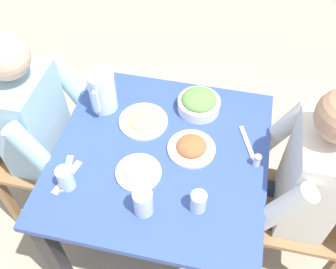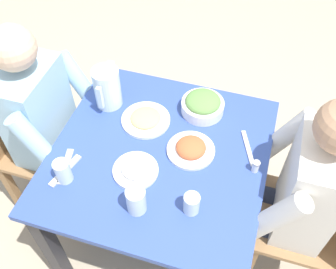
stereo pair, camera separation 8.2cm
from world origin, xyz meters
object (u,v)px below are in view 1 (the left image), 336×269
water_glass_center (144,203)px  dining_table (161,171)px  diner_near (54,134)px  chair_far (324,210)px  plate_rice_curry (192,147)px  water_glass_far_left (198,202)px  water_glass_near_left (66,178)px  water_pitcher (102,91)px  diner_far (284,183)px  salt_shaker (257,160)px  plate_yoghurt (138,171)px  salad_bowl (199,103)px  plate_fries (143,120)px  chair_near (23,146)px

water_glass_center → dining_table: bearing=-179.5°
diner_near → water_glass_center: size_ratio=10.34×
chair_far → plate_rice_curry: bearing=-91.7°
water_glass_far_left → water_glass_near_left: 0.51m
plate_rice_curry → dining_table: bearing=-69.9°
water_pitcher → water_glass_far_left: water_pitcher is taller
dining_table → plate_rice_curry: bearing=110.1°
diner_far → water_pitcher: (-0.18, -0.83, 0.19)m
salt_shaker → diner_near: bearing=-92.7°
plate_yoghurt → salad_bowl: bearing=156.5°
salad_bowl → plate_rice_curry: salad_bowl is taller
water_glass_near_left → plate_rice_curry: bearing=122.3°
diner_far → water_glass_far_left: bearing=-53.6°
water_pitcher → salt_shaker: size_ratio=3.52×
plate_rice_curry → salt_shaker: same height
diner_far → water_glass_near_left: 0.89m
dining_table → water_glass_center: bearing=0.5°
diner_near → plate_fries: 0.43m
dining_table → plate_yoghurt: plate_yoghurt is taller
chair_far → water_glass_near_left: size_ratio=8.78×
diner_near → water_pitcher: (-0.13, 0.21, 0.19)m
water_glass_far_left → diner_far: bearing=126.4°
water_glass_far_left → salt_shaker: 0.31m
diner_near → water_pitcher: diner_near is taller
water_glass_far_left → water_glass_center: bearing=-74.4°
plate_rice_curry → water_glass_near_left: 0.52m
diner_near → salad_bowl: bearing=108.3°
diner_near → water_glass_far_left: (0.29, 0.72, 0.14)m
diner_far → plate_yoghurt: 0.61m
chair_near → salt_shaker: bearing=87.8°
plate_yoghurt → water_pitcher: bearing=-142.6°
water_glass_near_left → diner_near: bearing=-145.1°
water_glass_far_left → water_pitcher: bearing=-130.1°
diner_near → dining_table: bearing=82.2°
plate_rice_curry → salt_shaker: bearing=86.3°
diner_near → water_glass_near_left: bearing=34.9°
diner_far → water_glass_far_left: diner_far is taller
plate_rice_curry → water_glass_near_left: (0.27, -0.44, 0.03)m
dining_table → chair_near: (-0.07, -0.73, -0.11)m
water_pitcher → water_glass_far_left: size_ratio=2.18×
plate_rice_curry → diner_far: bearing=87.5°
water_glass_center → water_glass_far_left: bearing=105.6°
water_pitcher → salt_shaker: (0.18, 0.70, -0.07)m
chair_near → plate_rice_curry: bearing=88.2°
salad_bowl → plate_yoghurt: size_ratio=1.05×
dining_table → plate_fries: size_ratio=4.09×
diner_near → salt_shaker: bearing=87.3°
water_pitcher → salad_bowl: size_ratio=0.99×
dining_table → water_glass_far_left: 0.34m
plate_yoghurt → water_glass_far_left: (0.10, 0.25, 0.03)m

